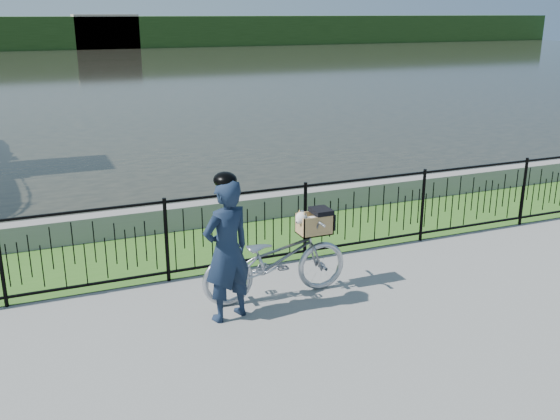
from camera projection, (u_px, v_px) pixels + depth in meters
name	position (u px, v px, depth m)	size (l,w,h in m)	color
ground	(284.00, 319.00, 7.29)	(120.00, 120.00, 0.00)	gray
grass_strip	(218.00, 245.00, 9.58)	(60.00, 2.00, 0.01)	#35641F
water	(63.00, 73.00, 36.31)	(120.00, 120.00, 0.00)	#28281E
quay_wall	(200.00, 215.00, 10.40)	(60.00, 0.30, 0.40)	gray
fence	(239.00, 230.00, 8.52)	(14.00, 0.06, 1.15)	black
far_treeline	(39.00, 33.00, 59.60)	(120.00, 6.00, 3.00)	#26471B
far_building_right	(106.00, 32.00, 60.45)	(6.00, 3.00, 3.20)	#AB9D8A
bicycle_rig	(276.00, 259.00, 7.73)	(1.89, 0.66, 1.10)	#A7ABB3
cyclist	(227.00, 249.00, 7.06)	(0.71, 0.57, 1.75)	#121E33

